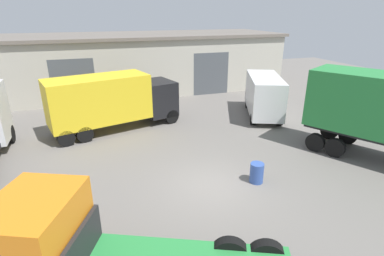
{
  "coord_description": "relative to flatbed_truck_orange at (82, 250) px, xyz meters",
  "views": [
    {
      "loc": [
        -4.3,
        -10.03,
        6.85
      ],
      "look_at": [
        0.03,
        2.72,
        1.6
      ],
      "focal_mm": 28.0,
      "sensor_mm": 36.0,
      "label": 1
    }
  ],
  "objects": [
    {
      "name": "ground_plane",
      "position": [
        5.02,
        3.63,
        -1.32
      ],
      "size": [
        60.0,
        60.0,
        0.0
      ],
      "primitive_type": "plane",
      "color": "slate"
    },
    {
      "name": "warehouse_building",
      "position": [
        5.02,
        21.71,
        1.19
      ],
      "size": [
        26.04,
        8.66,
        5.0
      ],
      "color": "#B7B2A3",
      "rests_on": "ground_plane"
    },
    {
      "name": "flatbed_truck_orange",
      "position": [
        0.0,
        0.0,
        0.0
      ],
      "size": [
        7.71,
        5.25,
        2.73
      ],
      "rotation": [
        0.0,
        0.0,
        2.71
      ],
      "color": "orange",
      "rests_on": "ground_plane"
    },
    {
      "name": "delivery_van_white",
      "position": [
        11.87,
        11.04,
        0.18
      ],
      "size": [
        3.91,
        5.65,
        2.78
      ],
      "rotation": [
        0.0,
        0.0,
        1.17
      ],
      "color": "silver",
      "rests_on": "ground_plane"
    },
    {
      "name": "box_truck_black",
      "position": [
        1.78,
        11.69,
        0.57
      ],
      "size": [
        8.03,
        4.25,
        3.36
      ],
      "rotation": [
        0.0,
        0.0,
        0.25
      ],
      "color": "black",
      "rests_on": "ground_plane"
    },
    {
      "name": "oil_drum",
      "position": [
        6.93,
        3.3,
        -0.88
      ],
      "size": [
        0.58,
        0.58,
        0.88
      ],
      "color": "#33519E",
      "rests_on": "ground_plane"
    }
  ]
}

